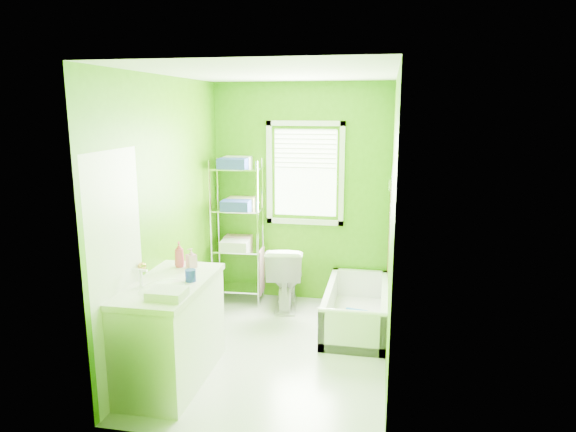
% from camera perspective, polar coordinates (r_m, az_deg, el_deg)
% --- Properties ---
extents(ground, '(2.90, 2.90, 0.00)m').
position_cam_1_polar(ground, '(5.15, -1.36, -14.68)').
color(ground, silver).
rests_on(ground, ground).
extents(room_envelope, '(2.14, 2.94, 2.62)m').
position_cam_1_polar(room_envelope, '(4.66, -1.46, 2.57)').
color(room_envelope, '#418E06').
rests_on(room_envelope, ground).
extents(window, '(0.92, 0.05, 1.22)m').
position_cam_1_polar(window, '(6.03, 1.93, 5.36)').
color(window, white).
rests_on(window, ground).
extents(door, '(0.09, 0.80, 2.00)m').
position_cam_1_polar(door, '(4.25, -18.33, -6.60)').
color(door, white).
rests_on(door, ground).
extents(right_wall_decor, '(0.04, 1.48, 1.17)m').
position_cam_1_polar(right_wall_decor, '(4.58, 11.25, -0.72)').
color(right_wall_decor, '#45080D').
rests_on(right_wall_decor, ground).
extents(bathtub, '(0.65, 1.39, 0.45)m').
position_cam_1_polar(bathtub, '(5.62, 7.55, -10.79)').
color(bathtub, white).
rests_on(bathtub, ground).
extents(toilet, '(0.51, 0.79, 0.76)m').
position_cam_1_polar(toilet, '(6.04, -0.28, -6.66)').
color(toilet, white).
rests_on(toilet, ground).
extents(vanity, '(0.60, 1.18, 1.12)m').
position_cam_1_polar(vanity, '(4.57, -12.91, -12.09)').
color(vanity, white).
rests_on(vanity, ground).
extents(wire_shelf_unit, '(0.61, 0.48, 1.74)m').
position_cam_1_polar(wire_shelf_unit, '(6.08, -5.53, 0.16)').
color(wire_shelf_unit, silver).
rests_on(wire_shelf_unit, ground).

